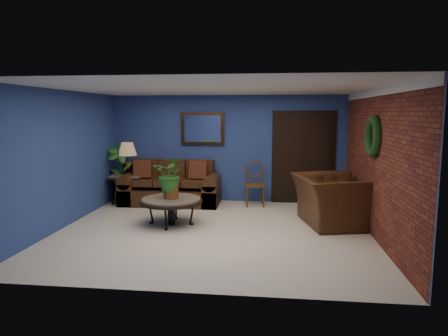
# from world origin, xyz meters

# --- Properties ---
(floor) EXTENTS (5.50, 5.50, 0.00)m
(floor) POSITION_xyz_m (0.00, 0.00, 0.00)
(floor) COLOR beige
(floor) RESTS_ON ground
(wall_back) EXTENTS (5.50, 0.04, 2.50)m
(wall_back) POSITION_xyz_m (0.00, 2.50, 1.25)
(wall_back) COLOR navy
(wall_back) RESTS_ON ground
(wall_left) EXTENTS (0.04, 5.00, 2.50)m
(wall_left) POSITION_xyz_m (-2.75, 0.00, 1.25)
(wall_left) COLOR navy
(wall_left) RESTS_ON ground
(wall_right_brick) EXTENTS (0.04, 5.00, 2.50)m
(wall_right_brick) POSITION_xyz_m (2.75, 0.00, 1.25)
(wall_right_brick) COLOR brown
(wall_right_brick) RESTS_ON ground
(ceiling) EXTENTS (5.50, 5.00, 0.02)m
(ceiling) POSITION_xyz_m (0.00, 0.00, 2.50)
(ceiling) COLOR white
(ceiling) RESTS_ON wall_back
(crown_molding) EXTENTS (0.03, 5.00, 0.14)m
(crown_molding) POSITION_xyz_m (2.72, 0.00, 2.43)
(crown_molding) COLOR white
(crown_molding) RESTS_ON wall_right_brick
(wall_mirror) EXTENTS (1.02, 0.06, 0.77)m
(wall_mirror) POSITION_xyz_m (-0.60, 2.46, 1.72)
(wall_mirror) COLOR #442A15
(wall_mirror) RESTS_ON wall_back
(closet_door) EXTENTS (1.44, 0.06, 2.18)m
(closet_door) POSITION_xyz_m (1.75, 2.47, 1.05)
(closet_door) COLOR black
(closet_door) RESTS_ON wall_back
(wreath) EXTENTS (0.16, 0.72, 0.72)m
(wreath) POSITION_xyz_m (2.69, 0.05, 1.70)
(wreath) COLOR black
(wreath) RESTS_ON wall_right_brick
(sofa) EXTENTS (2.24, 0.97, 1.01)m
(sofa) POSITION_xyz_m (-1.28, 2.08, 0.33)
(sofa) COLOR #462A14
(sofa) RESTS_ON ground
(coffee_table) EXTENTS (1.17, 1.17, 0.50)m
(coffee_table) POSITION_xyz_m (-0.85, 0.32, 0.44)
(coffee_table) COLOR #55504A
(coffee_table) RESTS_ON ground
(end_table) EXTENTS (0.74, 0.74, 0.67)m
(end_table) POSITION_xyz_m (-2.30, 2.05, 0.52)
(end_table) COLOR #55504A
(end_table) RESTS_ON ground
(table_lamp) EXTENTS (0.43, 0.43, 0.71)m
(table_lamp) POSITION_xyz_m (-2.30, 2.05, 1.13)
(table_lamp) COLOR #442A15
(table_lamp) RESTS_ON end_table
(side_chair) EXTENTS (0.48, 0.48, 1.01)m
(side_chair) POSITION_xyz_m (0.65, 2.12, 0.57)
(side_chair) COLOR brown
(side_chair) RESTS_ON ground
(armchair) EXTENTS (1.51, 1.65, 0.92)m
(armchair) POSITION_xyz_m (2.15, 0.67, 0.46)
(armchair) COLOR #462A14
(armchair) RESTS_ON ground
(coffee_plant) EXTENTS (0.66, 0.59, 0.79)m
(coffee_plant) POSITION_xyz_m (-0.85, 0.32, 0.94)
(coffee_plant) COLOR brown
(coffee_plant) RESTS_ON coffee_table
(floor_plant) EXTENTS (0.42, 0.36, 0.81)m
(floor_plant) POSITION_xyz_m (2.35, 1.82, 0.42)
(floor_plant) COLOR brown
(floor_plant) RESTS_ON ground
(tall_plant) EXTENTS (0.68, 0.51, 1.42)m
(tall_plant) POSITION_xyz_m (-2.45, 1.95, 0.77)
(tall_plant) COLOR brown
(tall_plant) RESTS_ON ground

